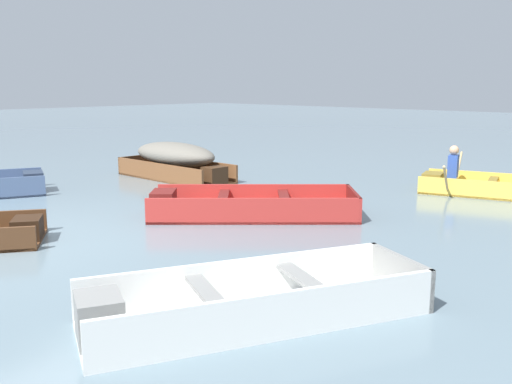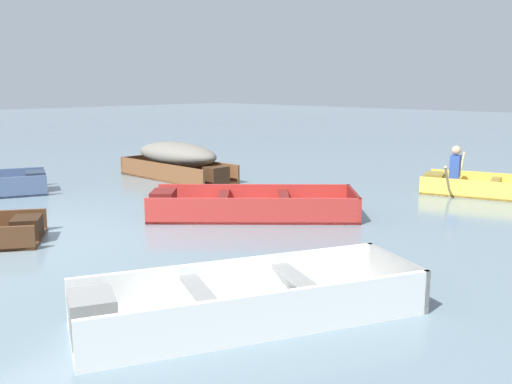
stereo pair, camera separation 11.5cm
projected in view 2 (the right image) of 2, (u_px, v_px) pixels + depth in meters
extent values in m
plane|color=slate|center=(12.00, 241.00, 7.70)|extent=(80.00, 80.00, 0.00)
cube|color=black|center=(27.00, 228.00, 7.69)|extent=(0.60, 0.56, 0.29)
cube|color=brown|center=(177.00, 178.00, 12.75)|extent=(2.96, 1.02, 0.04)
cube|color=brown|center=(194.00, 167.00, 13.05)|extent=(2.95, 0.06, 0.40)
cube|color=brown|center=(160.00, 172.00, 12.37)|extent=(2.95, 0.06, 0.40)
cube|color=#3F2716|center=(140.00, 163.00, 13.71)|extent=(0.05, 1.02, 0.40)
cube|color=#3F2716|center=(216.00, 175.00, 11.82)|extent=(0.36, 0.46, 0.36)
cube|color=#3F2716|center=(190.00, 167.00, 12.39)|extent=(0.16, 0.92, 0.04)
cube|color=#3F2716|center=(165.00, 163.00, 13.00)|extent=(0.16, 0.92, 0.04)
ellipsoid|color=#6B665B|center=(177.00, 154.00, 12.65)|extent=(2.42, 0.97, 0.52)
cube|color=#AD2D28|center=(253.00, 214.00, 9.17)|extent=(3.21, 3.15, 0.04)
cube|color=#AD2D28|center=(253.00, 211.00, 8.55)|extent=(2.38, 2.29, 0.40)
cube|color=#AD2D28|center=(254.00, 196.00, 9.72)|extent=(2.38, 2.29, 0.40)
cube|color=maroon|center=(353.00, 203.00, 9.12)|extent=(0.89, 0.93, 0.40)
cube|color=maroon|center=(164.00, 202.00, 9.15)|extent=(0.65, 0.65, 0.36)
cube|color=maroon|center=(223.00, 197.00, 9.12)|extent=(0.91, 0.94, 0.04)
cube|color=maroon|center=(284.00, 197.00, 9.11)|extent=(0.91, 0.94, 0.04)
cube|color=white|center=(251.00, 316.00, 5.15)|extent=(2.21, 3.25, 0.04)
cube|color=white|center=(272.00, 316.00, 4.68)|extent=(1.34, 2.86, 0.42)
cube|color=white|center=(234.00, 280.00, 5.55)|extent=(1.34, 2.86, 0.42)
cube|color=gray|center=(395.00, 276.00, 5.66)|extent=(0.93, 0.46, 0.42)
cube|color=gray|center=(92.00, 317.00, 4.62)|extent=(0.56, 0.51, 0.37)
cube|color=gray|center=(201.00, 292.00, 4.93)|extent=(0.89, 0.52, 0.04)
cube|color=gray|center=(298.00, 279.00, 5.26)|extent=(0.89, 0.52, 0.04)
cube|color=#273246|center=(36.00, 180.00, 11.24)|extent=(0.65, 0.55, 0.35)
cube|color=olive|center=(435.00, 181.00, 11.35)|extent=(0.50, 0.62, 0.31)
cube|color=olive|center=(495.00, 182.00, 10.84)|extent=(0.47, 1.09, 0.04)
cube|color=#2D4CA5|center=(455.00, 167.00, 11.12)|extent=(0.25, 0.32, 0.44)
sphere|color=tan|center=(456.00, 150.00, 11.06)|extent=(0.18, 0.18, 0.18)
cylinder|color=tan|center=(447.00, 179.00, 10.36)|extent=(0.23, 0.63, 0.55)
cylinder|color=tan|center=(461.00, 166.00, 11.92)|extent=(0.23, 0.63, 0.55)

